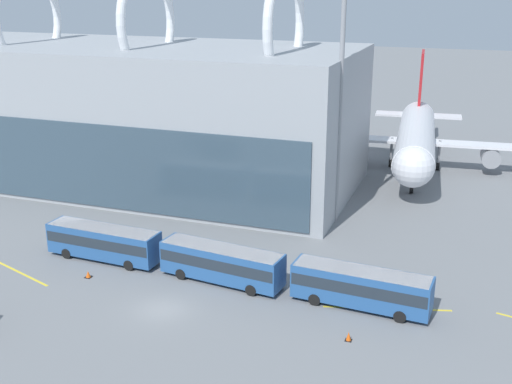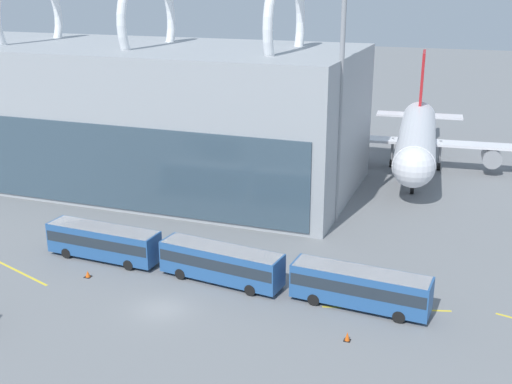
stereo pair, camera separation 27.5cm
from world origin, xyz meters
The scene contains 11 objects.
ground_plane centered at (0.00, 0.00, 0.00)m, with size 440.00×440.00×0.00m, color slate.
airliner_at_gate_near centered at (-35.63, 39.92, 4.64)m, with size 31.37×33.89×14.07m.
airliner_at_gate_far centered at (14.36, 47.43, 4.74)m, with size 35.83×34.42×14.97m.
shuttle_bus_0 centered at (-9.67, 6.90, 1.89)m, with size 11.30×3.13×3.21m.
shuttle_bus_1 centered at (2.62, 6.26, 1.89)m, with size 11.42×3.88×3.21m.
shuttle_bus_2 centered at (14.91, 5.83, 1.89)m, with size 11.35×3.39×3.21m.
floodlight_mast centered at (8.62, 24.12, 16.97)m, with size 2.44×2.44×25.31m.
lane_stripe_2 centered at (17.06, 6.26, 0.00)m, with size 10.32×0.25×0.01m, color yellow.
lane_stripe_3 centered at (-15.54, 1.81, 0.00)m, with size 8.93×0.25×0.01m, color yellow.
traffic_cone_0 centered at (-8.95, 3.02, 0.29)m, with size 0.60×0.60×0.61m.
traffic_cone_1 centered at (15.10, 0.47, 0.34)m, with size 0.51×0.51×0.70m.
Camera 1 is at (22.66, -40.73, 25.24)m, focal length 45.00 mm.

